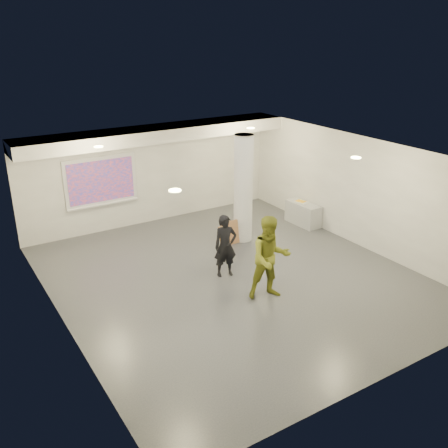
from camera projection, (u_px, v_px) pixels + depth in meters
floor at (233, 277)px, 12.03m from camera, size 8.00×9.00×0.01m
ceiling at (234, 156)px, 10.93m from camera, size 8.00×9.00×0.01m
wall_back at (152, 174)px, 15.02m from camera, size 8.00×0.01×3.00m
wall_front at (387, 305)px, 7.94m from camera, size 8.00×0.01×3.00m
wall_left at (58, 259)px, 9.50m from camera, size 0.01×9.00×3.00m
wall_right at (357, 191)px, 13.45m from camera, size 0.01×9.00×3.00m
soffit_band at (157, 133)px, 14.10m from camera, size 8.00×1.10×0.36m
downlight_nw at (98, 147)px, 11.82m from camera, size 0.22×0.22×0.02m
downlight_ne at (251, 128)px, 13.99m from camera, size 0.22×0.22×0.02m
downlight_sw at (175, 190)px, 8.67m from camera, size 0.22×0.22×0.02m
downlight_se at (356, 158)px, 10.84m from camera, size 0.22×0.22×0.02m
column at (243, 189)px, 13.64m from camera, size 0.52×0.52×3.00m
projection_screen at (101, 182)px, 14.19m from camera, size 2.10×0.13×1.42m
credenza at (303, 214)px, 15.16m from camera, size 0.52×1.17×0.68m
papers_stack at (302, 202)px, 15.12m from camera, size 0.33×0.39×0.02m
postit_pad at (301, 201)px, 15.14m from camera, size 0.28×0.33×0.03m
cardboard_back at (231, 233)px, 13.75m from camera, size 0.62×0.13×0.68m
cardboard_front at (227, 235)px, 13.74m from camera, size 0.55×0.27×0.57m
woman at (225, 246)px, 11.87m from camera, size 0.63×0.48×1.53m
man at (270, 258)px, 10.83m from camera, size 1.10×0.97×1.90m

